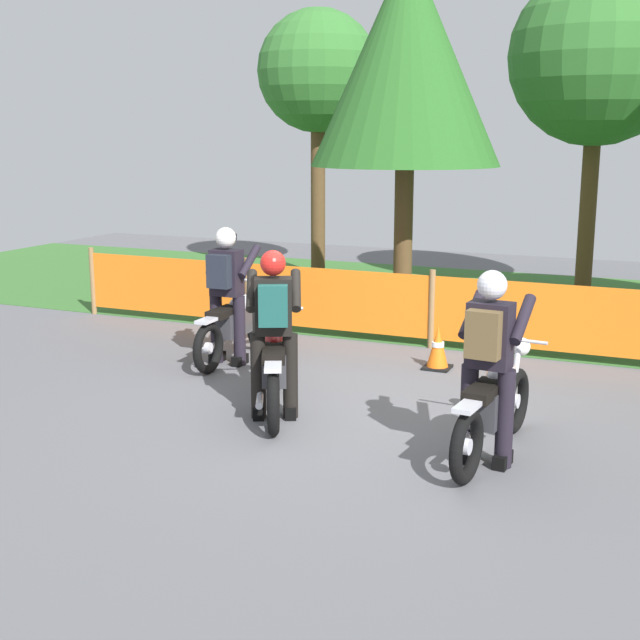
% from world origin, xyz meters
% --- Properties ---
extents(ground, '(24.00, 24.00, 0.02)m').
position_xyz_m(ground, '(0.00, 0.00, -0.01)').
color(ground, '#5B5B60').
extents(grass_verge, '(24.00, 6.68, 0.01)m').
position_xyz_m(grass_verge, '(0.00, 6.09, 0.01)').
color(grass_verge, '#386B2D').
rests_on(grass_verge, ground).
extents(barrier_fence, '(11.04, 0.08, 1.05)m').
position_xyz_m(barrier_fence, '(0.00, 2.75, 0.54)').
color(barrier_fence, olive).
rests_on(barrier_fence, ground).
extents(tree_leftmost, '(2.31, 2.31, 5.09)m').
position_xyz_m(tree_leftmost, '(-3.71, 7.50, 3.89)').
color(tree_leftmost, brown).
rests_on(tree_leftmost, ground).
extents(tree_near_left, '(2.77, 2.77, 5.39)m').
position_xyz_m(tree_near_left, '(-0.91, 4.28, 3.83)').
color(tree_near_left, brown).
rests_on(tree_near_left, ground).
extents(tree_near_right, '(2.89, 2.89, 5.45)m').
position_xyz_m(tree_near_right, '(1.42, 7.12, 3.98)').
color(tree_near_right, brown).
rests_on(tree_near_right, ground).
extents(motorcycle_lead, '(0.58, 1.97, 0.93)m').
position_xyz_m(motorcycle_lead, '(-2.08, 1.20, 0.45)').
color(motorcycle_lead, black).
rests_on(motorcycle_lead, ground).
extents(motorcycle_trailing, '(0.59, 2.00, 0.95)m').
position_xyz_m(motorcycle_trailing, '(1.58, -0.77, 0.46)').
color(motorcycle_trailing, black).
rests_on(motorcycle_trailing, ground).
extents(motorcycle_third, '(1.02, 1.89, 0.97)m').
position_xyz_m(motorcycle_third, '(-0.74, -0.41, 0.47)').
color(motorcycle_third, black).
rests_on(motorcycle_third, ground).
extents(rider_lead, '(0.55, 0.68, 1.69)m').
position_xyz_m(rider_lead, '(-2.08, 0.99, 0.95)').
color(rider_lead, black).
rests_on(rider_lead, ground).
extents(rider_trailing, '(0.58, 0.71, 1.69)m').
position_xyz_m(rider_trailing, '(1.56, -0.98, 0.95)').
color(rider_trailing, black).
rests_on(rider_trailing, ground).
extents(rider_third, '(0.70, 0.78, 1.69)m').
position_xyz_m(rider_third, '(-0.64, -0.61, 0.95)').
color(rider_third, black).
rests_on(rider_third, ground).
extents(traffic_cone, '(0.32, 0.32, 0.53)m').
position_xyz_m(traffic_cone, '(0.36, 1.80, 0.26)').
color(traffic_cone, black).
rests_on(traffic_cone, ground).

